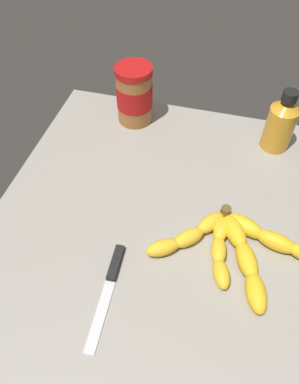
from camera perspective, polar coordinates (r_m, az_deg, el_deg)
ground_plane at (r=75.44cm, az=1.55°, el=-4.50°), size 72.09×66.13×3.04cm
banana_bunch at (r=70.26cm, az=13.41°, el=-8.21°), size 20.50×33.57×3.46cm
peanut_butter_jar at (r=91.29cm, az=-2.33°, el=14.72°), size 8.70×8.70×14.48cm
honey_bottle at (r=88.70cm, az=19.52°, el=9.94°), size 6.44×6.44×14.86cm
butter_knife at (r=66.37cm, az=-6.25°, el=-14.11°), size 19.52×2.68×1.20cm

